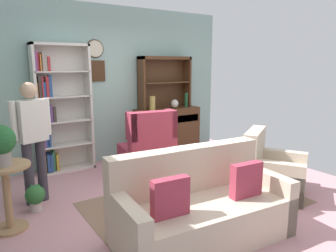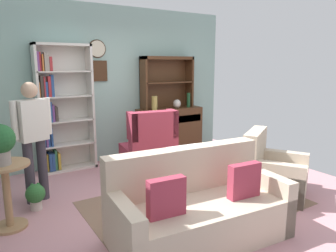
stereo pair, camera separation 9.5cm
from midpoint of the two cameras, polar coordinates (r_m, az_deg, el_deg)
ground_plane at (r=4.34m, az=-0.29°, el=-13.12°), size 5.40×4.60×0.02m
wall_back at (r=5.87m, az=-11.81°, el=7.34°), size 5.00×0.09×2.80m
area_rug at (r=4.21m, az=4.34°, el=-13.71°), size 2.70×1.72×0.01m
bookshelf at (r=5.46m, az=-19.82°, el=2.65°), size 0.90×0.30×2.10m
sideboard at (r=6.28m, az=-0.55°, el=-0.43°), size 1.30×0.45×0.92m
sideboard_hutch at (r=6.25m, az=-1.12°, el=9.22°), size 1.10×0.26×1.00m
vase_tall at (r=5.92m, az=-3.32°, el=4.16°), size 0.11×0.11×0.26m
vase_round at (r=6.21m, az=0.79°, el=4.08°), size 0.15×0.15×0.17m
bottle_wine at (r=6.34m, az=2.86°, el=4.75°), size 0.07×0.07×0.29m
couch_floral at (r=3.36m, az=5.01°, el=-14.70°), size 1.86×0.99×0.90m
armchair_floral at (r=4.61m, az=17.75°, el=-8.19°), size 1.05×1.06×0.88m
wingback_chair at (r=5.22m, az=-4.15°, el=-4.29°), size 0.88×0.90×1.05m
plant_stand at (r=3.85m, az=-27.88°, el=-10.28°), size 0.52×0.52×0.74m
potted_plant_small at (r=4.27m, az=-23.56°, el=-11.59°), size 0.24×0.24×0.33m
person_reading at (r=4.32m, az=-24.01°, el=-1.39°), size 0.52×0.30×1.56m
coffee_table at (r=4.04m, az=-1.43°, el=-9.43°), size 0.80×0.50×0.42m
book_stack at (r=3.93m, az=-1.41°, el=-8.57°), size 0.20×0.12×0.05m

